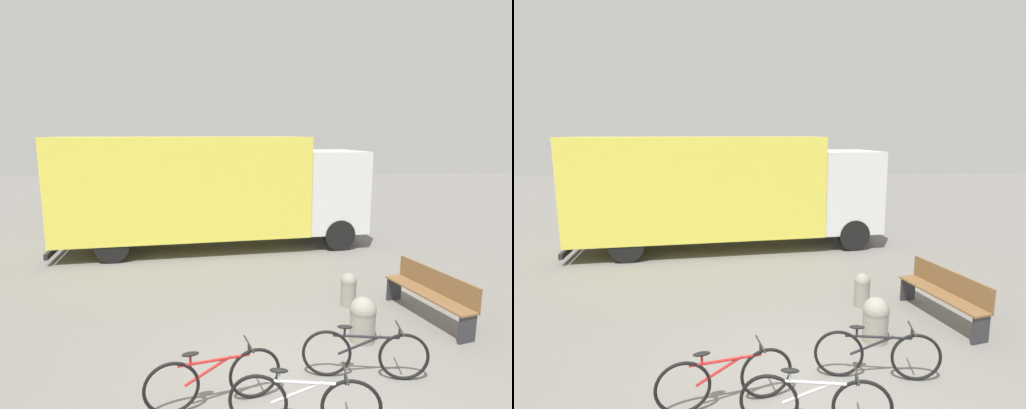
{
  "view_description": "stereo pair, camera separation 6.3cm",
  "coord_description": "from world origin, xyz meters",
  "views": [
    {
      "loc": [
        -0.87,
        -4.72,
        3.47
      ],
      "look_at": [
        -0.25,
        4.81,
        1.79
      ],
      "focal_mm": 28.0,
      "sensor_mm": 36.0,
      "label": 1
    },
    {
      "loc": [
        -0.81,
        -4.73,
        3.47
      ],
      "look_at": [
        -0.25,
        4.81,
        1.79
      ],
      "focal_mm": 28.0,
      "sensor_mm": 36.0,
      "label": 2
    }
  ],
  "objects": [
    {
      "name": "ground_plane",
      "position": [
        0.0,
        0.0,
        0.0
      ],
      "size": [
        60.0,
        60.0,
        0.0
      ],
      "primitive_type": "plane",
      "color": "slate"
    },
    {
      "name": "bollard_far_bench",
      "position": [
        1.52,
        2.85,
        0.37
      ],
      "size": [
        0.32,
        0.32,
        0.69
      ],
      "color": "gray",
      "rests_on": "ground"
    },
    {
      "name": "bicycle_far",
      "position": [
        1.02,
        0.41,
        0.38
      ],
      "size": [
        1.78,
        0.44,
        0.8
      ],
      "rotation": [
        0.0,
        0.0,
        -0.15
      ],
      "color": "black",
      "rests_on": "ground"
    },
    {
      "name": "bicycle_near",
      "position": [
        -1.11,
        -0.06,
        0.38
      ],
      "size": [
        1.76,
        0.55,
        0.8
      ],
      "rotation": [
        0.0,
        0.0,
        0.23
      ],
      "color": "black",
      "rests_on": "ground"
    },
    {
      "name": "bollard_near_bench",
      "position": [
        1.34,
        1.45,
        0.41
      ],
      "size": [
        0.45,
        0.45,
        0.78
      ],
      "color": "gray",
      "rests_on": "ground"
    },
    {
      "name": "park_bench",
      "position": [
        2.9,
        2.19,
        0.54
      ],
      "size": [
        0.91,
        2.03,
        0.95
      ],
      "rotation": [
        0.0,
        0.0,
        1.84
      ],
      "color": "brown",
      "rests_on": "ground"
    },
    {
      "name": "delivery_truck",
      "position": [
        -1.46,
        7.38,
        1.87
      ],
      "size": [
        9.44,
        3.38,
        3.4
      ],
      "rotation": [
        0.0,
        0.0,
        0.12
      ],
      "color": "#EAE04C",
      "rests_on": "ground"
    },
    {
      "name": "bicycle_middle",
      "position": [
        -0.04,
        -0.59,
        0.38
      ],
      "size": [
        1.78,
        0.45,
        0.8
      ],
      "rotation": [
        0.0,
        0.0,
        -0.15
      ],
      "color": "black",
      "rests_on": "ground"
    }
  ]
}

